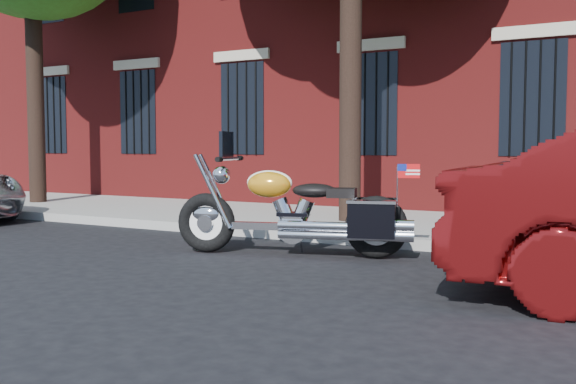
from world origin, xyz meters
The scene contains 4 objects.
ground centered at (0.00, 0.00, 0.00)m, with size 120.00×120.00×0.00m, color black.
curb centered at (0.00, 1.38, 0.07)m, with size 40.00×0.16×0.15m, color gray.
sidewalk centered at (0.00, 3.26, 0.07)m, with size 40.00×3.60×0.15m, color gray.
motorcycle centered at (1.01, 0.20, 0.52)m, with size 3.07×1.40×1.55m.
Camera 1 is at (4.70, -6.82, 1.36)m, focal length 40.00 mm.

